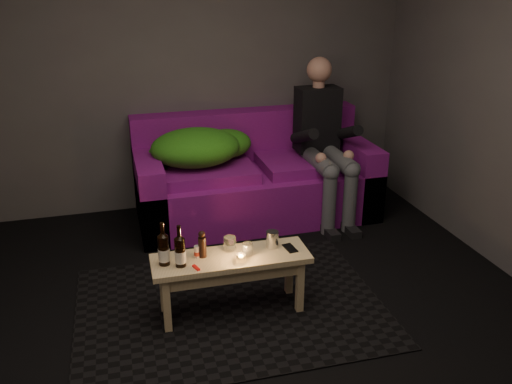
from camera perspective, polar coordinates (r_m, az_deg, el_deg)
floor at (r=3.59m, az=0.91°, el=-14.52°), size 4.50×4.50×0.00m
room at (r=3.37m, az=-1.23°, el=13.62°), size 4.50×4.50×4.50m
rug at (r=3.82m, az=-2.72°, el=-11.92°), size 2.09×1.54×0.01m
sofa at (r=5.08m, az=-0.20°, el=1.28°), size 2.17×0.98×0.93m
green_blanket at (r=4.85m, az=-5.90°, el=4.72°), size 0.96×0.65×0.33m
person at (r=4.98m, az=7.15°, el=5.69°), size 0.39×0.90×1.45m
coffee_table at (r=3.60m, az=-2.64°, el=-7.81°), size 1.04×0.35×0.42m
beer_bottle_a at (r=3.46m, az=-9.70°, el=-5.96°), size 0.07×0.07×0.29m
beer_bottle_b at (r=3.43m, az=-8.00°, el=-6.20°), size 0.07×0.07×0.28m
salt_shaker at (r=3.54m, az=-6.22°, el=-6.26°), size 0.05×0.05×0.08m
pepper_mill at (r=3.53m, az=-5.67°, el=-5.80°), size 0.06×0.06×0.14m
tumbler_back at (r=3.61m, az=-2.77°, el=-5.44°), size 0.10×0.10×0.10m
tealight at (r=3.49m, az=-1.61°, el=-6.90°), size 0.06×0.06×0.04m
tumbler_front at (r=3.55m, az=-0.91°, el=-6.05°), size 0.08×0.08×0.08m
steel_cup at (r=3.64m, az=1.72°, el=-5.00°), size 0.08×0.08×0.11m
smartphone at (r=3.65m, az=3.59°, el=-5.92°), size 0.08×0.14×0.01m
red_lighter at (r=3.43m, az=-6.33°, el=-7.92°), size 0.04×0.07×0.01m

